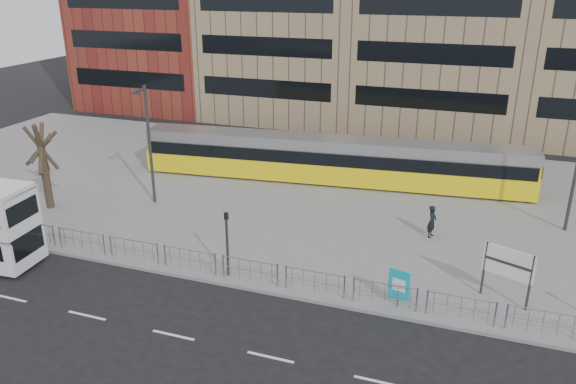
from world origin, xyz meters
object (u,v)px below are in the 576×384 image
(lamp_post_west, at_px, (149,140))
(pedestrian, at_px, (432,221))
(traffic_light_west, at_px, (227,236))
(station_sign, at_px, (508,266))
(tram, at_px, (332,160))
(ad_panel, at_px, (399,285))
(bare_tree, at_px, (36,119))

(lamp_post_west, bearing_deg, pedestrian, 2.48)
(traffic_light_west, distance_m, lamp_post_west, 10.42)
(station_sign, bearing_deg, tram, 153.80)
(tram, bearing_deg, pedestrian, -47.88)
(ad_panel, bearing_deg, traffic_light_west, -167.81)
(tram, xyz_separation_m, pedestrian, (7.13, -6.39, -0.62))
(bare_tree, bearing_deg, pedestrian, 8.96)
(pedestrian, bearing_deg, ad_panel, -171.76)
(traffic_light_west, height_order, bare_tree, bare_tree)
(traffic_light_west, bearing_deg, ad_panel, 9.54)
(station_sign, xyz_separation_m, traffic_light_west, (-11.79, -1.82, 0.29))
(station_sign, height_order, lamp_post_west, lamp_post_west)
(ad_panel, relative_size, lamp_post_west, 0.24)
(traffic_light_west, relative_size, lamp_post_west, 0.44)
(station_sign, distance_m, traffic_light_west, 11.93)
(pedestrian, bearing_deg, traffic_light_west, 143.90)
(tram, bearing_deg, ad_panel, -70.31)
(tram, bearing_deg, bare_tree, -151.84)
(traffic_light_west, bearing_deg, pedestrian, 50.73)
(station_sign, height_order, traffic_light_west, traffic_light_west)
(station_sign, xyz_separation_m, ad_panel, (-4.11, -1.85, -0.70))
(ad_panel, height_order, lamp_post_west, lamp_post_west)
(pedestrian, bearing_deg, lamp_post_west, 105.35)
(station_sign, distance_m, bare_tree, 25.40)
(ad_panel, bearing_deg, bare_tree, -177.95)
(station_sign, relative_size, ad_panel, 1.45)
(ad_panel, distance_m, traffic_light_west, 7.74)
(pedestrian, distance_m, traffic_light_west, 11.00)
(pedestrian, height_order, traffic_light_west, traffic_light_west)
(pedestrian, xyz_separation_m, lamp_post_west, (-16.19, -0.70, 3.02))
(ad_panel, distance_m, pedestrian, 7.23)
(tram, relative_size, lamp_post_west, 3.59)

